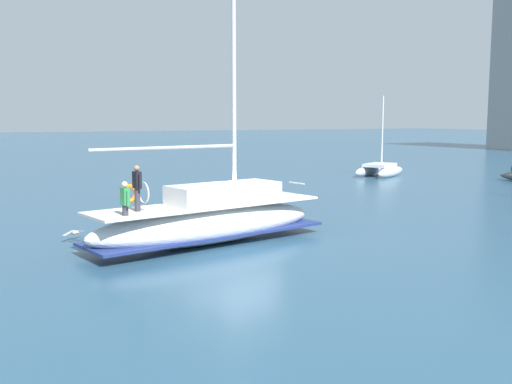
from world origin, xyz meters
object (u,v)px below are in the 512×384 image
mooring_buoy (199,204)px  main_sailboat (210,219)px  moored_catamaran (380,169)px  seagull (74,232)px

mooring_buoy → main_sailboat: bearing=-20.0°
moored_catamaran → seagull: size_ratio=6.89×
seagull → mooring_buoy: mooring_buoy is taller
moored_catamaran → seagull: 30.34m
moored_catamaran → mooring_buoy: 21.18m
main_sailboat → mooring_buoy: size_ratio=13.71×
main_sailboat → seagull: size_ratio=13.36×
main_sailboat → moored_catamaran: main_sailboat is taller
mooring_buoy → seagull: bearing=-53.4°
moored_catamaran → mooring_buoy: size_ratio=7.07×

